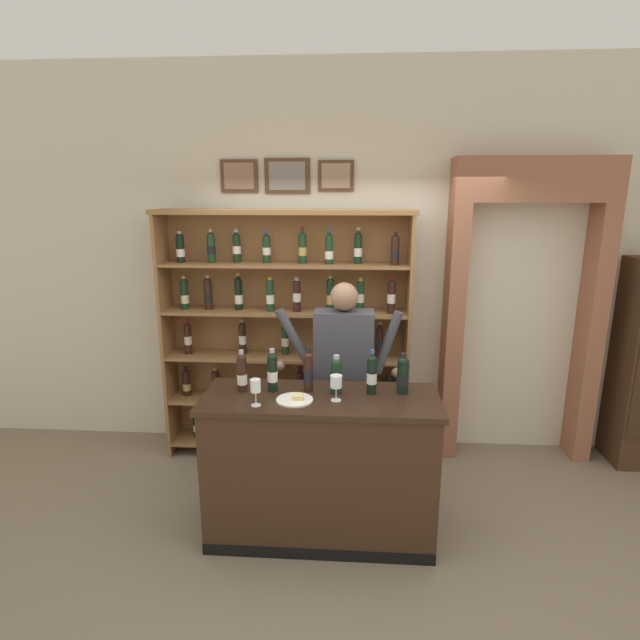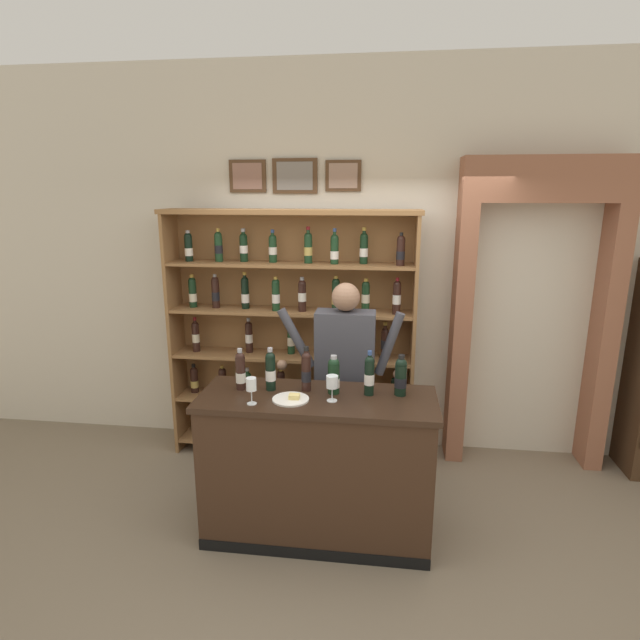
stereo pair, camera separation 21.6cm
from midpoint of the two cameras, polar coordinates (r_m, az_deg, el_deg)
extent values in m
cube|color=#7A6B56|center=(3.97, 0.94, -22.87)|extent=(14.00, 14.00, 0.02)
cube|color=beige|center=(4.73, 2.00, 6.43)|extent=(12.00, 0.16, 3.49)
cube|color=#4C331E|center=(4.73, -10.39, 15.59)|extent=(0.33, 0.02, 0.28)
cube|color=#8B6252|center=(4.72, -10.43, 15.60)|extent=(0.27, 0.01, 0.23)
cube|color=#4C331E|center=(4.64, -5.07, 15.79)|extent=(0.40, 0.02, 0.30)
cube|color=slate|center=(4.63, -5.10, 15.80)|extent=(0.32, 0.01, 0.24)
cube|color=#4C331E|center=(4.60, 0.41, 15.86)|extent=(0.31, 0.02, 0.26)
cube|color=gray|center=(4.58, 0.39, 15.87)|extent=(0.25, 0.01, 0.21)
cube|color=olive|center=(4.82, -17.94, -1.71)|extent=(0.03, 0.35, 2.24)
cube|color=olive|center=(4.49, 8.38, -2.29)|extent=(0.03, 0.35, 2.24)
cube|color=olive|center=(4.69, -4.94, -1.48)|extent=(2.17, 0.02, 2.24)
cube|color=olive|center=(4.91, -4.98, -13.38)|extent=(2.11, 0.33, 0.02)
cylinder|color=black|center=(5.07, -14.87, -11.41)|extent=(0.07, 0.07, 0.21)
sphere|color=black|center=(5.03, -14.95, -10.27)|extent=(0.07, 0.07, 0.07)
cylinder|color=black|center=(5.02, -14.97, -10.00)|extent=(0.03, 0.03, 0.06)
cylinder|color=#99999E|center=(5.01, -14.98, -9.78)|extent=(0.03, 0.03, 0.03)
cylinder|color=silver|center=(5.08, -14.85, -11.60)|extent=(0.07, 0.07, 0.07)
cylinder|color=black|center=(5.00, -11.87, -11.62)|extent=(0.07, 0.07, 0.21)
sphere|color=black|center=(4.96, -11.94, -10.49)|extent=(0.07, 0.07, 0.07)
cylinder|color=black|center=(4.94, -11.96, -10.10)|extent=(0.03, 0.03, 0.08)
cylinder|color=#B79338|center=(4.93, -11.98, -9.76)|extent=(0.03, 0.03, 0.03)
cylinder|color=silver|center=(5.00, -11.88, -11.59)|extent=(0.07, 0.07, 0.07)
cylinder|color=black|center=(4.87, -8.37, -12.24)|extent=(0.07, 0.07, 0.20)
sphere|color=black|center=(4.83, -8.41, -11.13)|extent=(0.07, 0.07, 0.07)
cylinder|color=black|center=(4.82, -8.42, -10.84)|extent=(0.03, 0.03, 0.06)
cylinder|color=maroon|center=(4.81, -8.43, -10.60)|extent=(0.03, 0.03, 0.03)
cylinder|color=beige|center=(4.88, -8.36, -12.34)|extent=(0.07, 0.07, 0.06)
cylinder|color=black|center=(4.87, -4.68, -12.12)|extent=(0.07, 0.07, 0.20)
sphere|color=black|center=(4.83, -4.71, -11.02)|extent=(0.07, 0.07, 0.07)
cylinder|color=black|center=(4.81, -4.71, -10.67)|extent=(0.03, 0.03, 0.07)
cylinder|color=maroon|center=(4.80, -4.72, -10.38)|extent=(0.03, 0.03, 0.03)
cylinder|color=black|center=(4.88, -4.68, -12.30)|extent=(0.07, 0.07, 0.06)
cylinder|color=black|center=(4.83, -1.49, -12.25)|extent=(0.07, 0.07, 0.21)
sphere|color=black|center=(4.78, -1.50, -11.06)|extent=(0.07, 0.07, 0.07)
cylinder|color=black|center=(4.77, -1.50, -10.68)|extent=(0.03, 0.03, 0.08)
cylinder|color=#B79338|center=(4.75, -1.50, -10.35)|extent=(0.03, 0.03, 0.03)
cylinder|color=beige|center=(4.84, -1.49, -12.56)|extent=(0.07, 0.07, 0.07)
cylinder|color=black|center=(4.80, 2.16, -12.54)|extent=(0.07, 0.07, 0.19)
sphere|color=black|center=(4.75, 2.17, -11.44)|extent=(0.07, 0.07, 0.07)
cylinder|color=black|center=(4.74, 2.18, -11.15)|extent=(0.03, 0.03, 0.07)
cylinder|color=maroon|center=(4.73, 2.18, -10.89)|extent=(0.04, 0.04, 0.03)
cylinder|color=beige|center=(4.81, 2.16, -12.79)|extent=(0.07, 0.07, 0.06)
cylinder|color=black|center=(4.79, 6.01, -12.56)|extent=(0.07, 0.07, 0.21)
sphere|color=black|center=(4.74, 6.05, -11.36)|extent=(0.07, 0.07, 0.07)
cylinder|color=black|center=(4.73, 6.06, -10.99)|extent=(0.03, 0.03, 0.08)
cylinder|color=#B79338|center=(4.71, 6.07, -10.66)|extent=(0.03, 0.03, 0.03)
cylinder|color=beige|center=(4.79, 6.01, -12.63)|extent=(0.07, 0.07, 0.07)
cube|color=olive|center=(4.73, -5.09, -8.91)|extent=(2.11, 0.33, 0.02)
cylinder|color=black|center=(4.93, -15.95, -6.99)|extent=(0.07, 0.07, 0.21)
sphere|color=black|center=(4.90, -16.04, -5.79)|extent=(0.07, 0.07, 0.07)
cylinder|color=black|center=(4.89, -16.06, -5.49)|extent=(0.03, 0.03, 0.07)
cylinder|color=black|center=(4.88, -16.08, -5.23)|extent=(0.04, 0.04, 0.03)
cylinder|color=tan|center=(4.94, -15.94, -7.21)|extent=(0.07, 0.07, 0.07)
cylinder|color=black|center=(4.85, -12.86, -7.14)|extent=(0.07, 0.07, 0.21)
sphere|color=black|center=(4.81, -12.94, -5.89)|extent=(0.07, 0.07, 0.07)
cylinder|color=black|center=(4.80, -12.95, -5.63)|extent=(0.03, 0.03, 0.06)
cylinder|color=#B79338|center=(4.79, -12.96, -5.41)|extent=(0.03, 0.03, 0.03)
cylinder|color=silver|center=(4.84, -12.87, -7.04)|extent=(0.07, 0.07, 0.07)
cylinder|color=#19381E|center=(4.73, -10.06, -7.61)|extent=(0.07, 0.07, 0.20)
sphere|color=#19381E|center=(4.69, -10.12, -6.39)|extent=(0.07, 0.07, 0.07)
cylinder|color=#19381E|center=(4.68, -10.13, -6.00)|extent=(0.03, 0.03, 0.08)
cylinder|color=#99999E|center=(4.67, -10.15, -5.65)|extent=(0.03, 0.03, 0.03)
cylinder|color=silver|center=(4.73, -10.06, -7.72)|extent=(0.07, 0.07, 0.06)
cylinder|color=black|center=(4.71, -6.34, -7.47)|extent=(0.07, 0.07, 0.22)
sphere|color=black|center=(4.67, -6.38, -6.18)|extent=(0.07, 0.07, 0.07)
cylinder|color=black|center=(4.66, -6.39, -5.88)|extent=(0.03, 0.03, 0.06)
cylinder|color=#B79338|center=(4.66, -6.39, -5.63)|extent=(0.03, 0.03, 0.03)
cylinder|color=silver|center=(4.71, -6.34, -7.53)|extent=(0.07, 0.07, 0.07)
cylinder|color=black|center=(4.71, -3.53, -7.47)|extent=(0.07, 0.07, 0.21)
sphere|color=black|center=(4.67, -3.55, -6.19)|extent=(0.07, 0.07, 0.07)
cylinder|color=black|center=(4.65, -3.55, -5.78)|extent=(0.03, 0.03, 0.08)
cylinder|color=maroon|center=(4.64, -3.56, -5.40)|extent=(0.04, 0.04, 0.03)
cylinder|color=silver|center=(4.71, -3.53, -7.47)|extent=(0.07, 0.07, 0.07)
cylinder|color=#19381E|center=(4.62, -0.25, -7.83)|extent=(0.07, 0.07, 0.22)
sphere|color=#19381E|center=(4.58, -0.25, -6.51)|extent=(0.07, 0.07, 0.07)
cylinder|color=#19381E|center=(4.57, -0.25, -6.15)|extent=(0.03, 0.03, 0.07)
cylinder|color=navy|center=(4.56, -0.25, -5.84)|extent=(0.03, 0.03, 0.03)
cylinder|color=silver|center=(4.63, -0.25, -8.12)|extent=(0.07, 0.07, 0.07)
cylinder|color=black|center=(4.62, 2.78, -7.91)|extent=(0.07, 0.07, 0.20)
sphere|color=black|center=(4.58, 2.80, -6.65)|extent=(0.07, 0.07, 0.07)
cylinder|color=black|center=(4.57, 2.80, -6.35)|extent=(0.03, 0.03, 0.07)
cylinder|color=maroon|center=(4.57, 2.81, -6.08)|extent=(0.04, 0.04, 0.03)
cylinder|color=tan|center=(4.63, 2.78, -8.16)|extent=(0.07, 0.07, 0.07)
cylinder|color=black|center=(4.60, 6.45, -7.98)|extent=(0.07, 0.07, 0.22)
sphere|color=black|center=(4.56, 6.49, -6.64)|extent=(0.07, 0.07, 0.07)
cylinder|color=black|center=(4.55, 6.50, -6.37)|extent=(0.03, 0.03, 0.06)
cylinder|color=maroon|center=(4.55, 6.50, -6.15)|extent=(0.03, 0.03, 0.03)
cylinder|color=beige|center=(4.61, 6.44, -8.20)|extent=(0.07, 0.07, 0.07)
cube|color=olive|center=(4.59, -5.20, -4.13)|extent=(2.11, 0.33, 0.02)
cylinder|color=black|center=(4.76, -15.83, -2.25)|extent=(0.07, 0.07, 0.24)
sphere|color=black|center=(4.73, -15.93, -0.77)|extent=(0.07, 0.07, 0.07)
cylinder|color=black|center=(4.72, -15.96, -0.40)|extent=(0.03, 0.03, 0.08)
cylinder|color=maroon|center=(4.72, -15.98, -0.07)|extent=(0.03, 0.03, 0.03)
cylinder|color=beige|center=(4.76, -15.84, -2.19)|extent=(0.07, 0.07, 0.08)
cylinder|color=black|center=(4.65, -9.99, -2.27)|extent=(0.07, 0.07, 0.25)
sphere|color=black|center=(4.62, -10.06, -0.72)|extent=(0.07, 0.07, 0.07)
cylinder|color=black|center=(4.61, -10.08, -0.37)|extent=(0.03, 0.03, 0.07)
cylinder|color=#99999E|center=(4.61, -10.09, -0.07)|extent=(0.03, 0.03, 0.03)
cylinder|color=silver|center=(4.65, -10.00, -2.18)|extent=(0.07, 0.07, 0.08)
cylinder|color=#19381E|center=(4.59, -5.27, -2.38)|extent=(0.07, 0.07, 0.24)
sphere|color=#19381E|center=(4.55, -5.30, -0.84)|extent=(0.07, 0.07, 0.07)
cylinder|color=#19381E|center=(4.55, -5.31, -0.58)|extent=(0.03, 0.03, 0.06)
cylinder|color=black|center=(4.54, -5.31, -0.36)|extent=(0.03, 0.03, 0.03)
cylinder|color=beige|center=(4.59, -5.26, -2.46)|extent=(0.07, 0.07, 0.08)
cylinder|color=black|center=(4.50, -0.13, -2.67)|extent=(0.07, 0.07, 0.24)
sphere|color=black|center=(4.46, -0.13, -1.14)|extent=(0.07, 0.07, 0.07)
cylinder|color=black|center=(4.46, -0.13, -0.73)|extent=(0.03, 0.03, 0.08)
cylinder|color=#99999E|center=(4.45, -0.13, -0.37)|extent=(0.03, 0.03, 0.03)
cylinder|color=silver|center=(4.50, -0.13, -2.62)|extent=(0.07, 0.07, 0.08)
cylinder|color=black|center=(4.50, 5.30, -2.73)|extent=(0.07, 0.07, 0.24)
sphere|color=black|center=(4.46, 5.33, -1.17)|extent=(0.07, 0.07, 0.07)
cylinder|color=black|center=(4.45, 5.34, -0.72)|extent=(0.03, 0.03, 0.08)
cylinder|color=#B79338|center=(4.44, 5.35, -0.32)|extent=(0.03, 0.03, 0.03)
cylinder|color=black|center=(4.49, 5.30, -2.61)|extent=(0.07, 0.07, 0.08)
cube|color=olive|center=(4.47, -5.32, 0.92)|extent=(2.11, 0.33, 0.02)
cylinder|color=black|center=(4.67, -16.21, 2.59)|extent=(0.07, 0.07, 0.23)
sphere|color=black|center=(4.65, -16.32, 4.06)|extent=(0.07, 0.07, 0.07)
cylinder|color=black|center=(4.65, -16.34, 4.36)|extent=(0.03, 0.03, 0.06)
cylinder|color=#B79338|center=(4.64, -16.36, 4.62)|extent=(0.03, 0.03, 0.03)
cylinder|color=beige|center=(4.68, -16.19, 2.27)|extent=(0.07, 0.07, 0.07)
cylinder|color=black|center=(4.61, -13.73, 2.67)|extent=(0.07, 0.07, 0.24)
sphere|color=black|center=(4.58, -13.82, 4.23)|extent=(0.07, 0.07, 0.07)
cylinder|color=black|center=(4.58, -13.83, 4.50)|extent=(0.03, 0.03, 0.06)
cylinder|color=#99999E|center=(4.58, -13.85, 4.71)|extent=(0.03, 0.03, 0.03)
cylinder|color=black|center=(4.61, -13.71, 2.45)|extent=(0.07, 0.07, 0.08)
cylinder|color=black|center=(4.54, -10.46, 2.68)|extent=(0.07, 0.07, 0.25)
sphere|color=black|center=(4.51, -10.53, 4.28)|extent=(0.07, 0.07, 0.07)
cylinder|color=black|center=(4.51, -10.55, 4.70)|extent=(0.03, 0.03, 0.08)
cylinder|color=#B79338|center=(4.50, -10.56, 5.07)|extent=(0.03, 0.03, 0.03)
cylinder|color=silver|center=(4.54, -10.44, 2.31)|extent=(0.07, 0.07, 0.08)
cylinder|color=#19381E|center=(4.43, -6.99, 2.50)|extent=(0.07, 0.07, 0.24)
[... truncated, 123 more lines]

